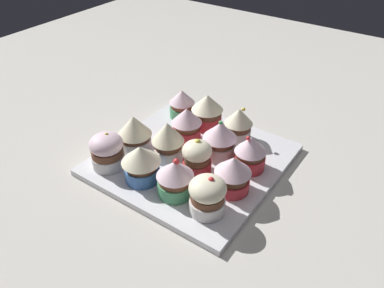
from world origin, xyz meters
The scene contains 16 objects.
ground_plane centered at (0.00, 0.00, -1.50)cm, with size 180.00×180.00×3.00cm, color beige.
baking_tray centered at (0.00, 0.00, 0.60)cm, with size 31.78×31.78×1.20cm.
cupcake_0 centered at (-11.07, -10.76, 4.54)cm, with size 6.06×6.06×6.88cm.
cupcake_1 centered at (-3.54, -10.10, 4.90)cm, with size 6.86×6.86×6.99cm.
cupcake_2 centered at (3.40, -9.70, 4.60)cm, with size 6.20×6.20×7.04cm.
cupcake_3 centered at (9.96, -10.09, 4.53)cm, with size 5.93×5.93×6.87cm.
cupcake_4 centered at (-10.50, -3.98, 4.98)cm, with size 6.51×6.51×7.25cm.
cupcake_5 centered at (-3.54, -2.65, 5.27)cm, with size 6.05×6.05×7.72cm.
cupcake_6 centered at (3.13, -2.94, 4.43)cm, with size 5.31×5.31×6.73cm.
cupcake_7 centered at (10.68, -3.55, 4.73)cm, with size 6.21×6.21×6.82cm.
cupcake_8 centered at (-4.12, 4.13, 4.94)cm, with size 5.96×5.96×7.19cm.
cupcake_9 centered at (3.92, 3.35, 4.99)cm, with size 6.42×6.42×7.57cm.
cupcake_10 centered at (10.31, 3.32, 4.59)cm, with size 5.74×5.74×6.98cm.
cupcake_11 centered at (-10.12, 10.77, 4.41)cm, with size 5.50×5.50×6.37cm.
cupcake_12 centered at (-3.54, 10.56, 5.04)cm, with size 6.56×6.56×7.41cm.
cupcake_13 centered at (4.12, 10.04, 4.87)cm, with size 5.66×5.66×7.29cm.
Camera 1 is at (32.60, -46.79, 45.51)cm, focal length 35.61 mm.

